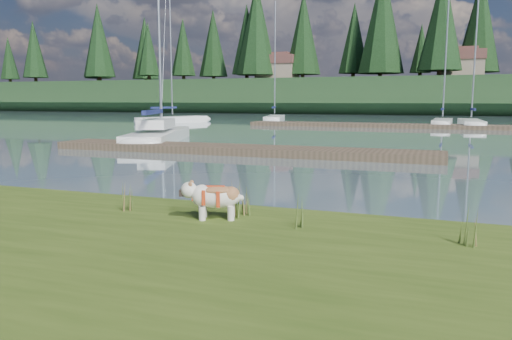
% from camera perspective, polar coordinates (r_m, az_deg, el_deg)
% --- Properties ---
extents(ground, '(200.00, 200.00, 0.00)m').
position_cam_1_polar(ground, '(39.59, 15.02, 4.71)').
color(ground, gray).
rests_on(ground, ground).
extents(bank, '(60.00, 9.00, 0.35)m').
position_cam_1_polar(bank, '(5.41, -26.61, -14.29)').
color(bank, '#3F5519').
rests_on(bank, ground).
extents(ridge, '(200.00, 20.00, 5.00)m').
position_cam_1_polar(ridge, '(82.44, 18.01, 7.95)').
color(ridge, '#193118').
rests_on(ridge, ground).
extents(bulldog, '(0.96, 0.60, 0.57)m').
position_cam_1_polar(bulldog, '(7.59, -4.71, -2.96)').
color(bulldog, silver).
rests_on(bulldog, bank).
extents(sailboat_main, '(5.01, 9.61, 13.65)m').
position_cam_1_polar(sailboat_main, '(26.56, -10.75, 4.21)').
color(sailboat_main, white).
rests_on(sailboat_main, ground).
extents(dock_near, '(16.00, 2.00, 0.30)m').
position_cam_1_polar(dock_near, '(20.03, -2.46, 2.34)').
color(dock_near, '#4C3D2C').
rests_on(dock_near, ground).
extents(dock_far, '(26.00, 2.20, 0.30)m').
position_cam_1_polar(dock_far, '(39.44, 17.93, 4.80)').
color(dock_far, '#4C3D2C').
rests_on(dock_far, ground).
extents(sailboat_bg_0, '(4.41, 8.20, 11.82)m').
position_cam_1_polar(sailboat_bg_0, '(46.99, -8.84, 5.77)').
color(sailboat_bg_0, white).
rests_on(sailboat_bg_0, ground).
extents(sailboat_bg_1, '(3.18, 7.69, 11.31)m').
position_cam_1_polar(sailboat_bg_1, '(48.74, 2.21, 5.95)').
color(sailboat_bg_1, white).
rests_on(sailboat_bg_1, ground).
extents(sailboat_bg_2, '(1.59, 6.85, 10.35)m').
position_cam_1_polar(sailboat_bg_2, '(43.01, 20.55, 5.16)').
color(sailboat_bg_2, white).
rests_on(sailboat_bg_2, ground).
extents(sailboat_bg_3, '(1.82, 7.58, 11.11)m').
position_cam_1_polar(sailboat_bg_3, '(42.75, 23.27, 5.00)').
color(sailboat_bg_3, white).
rests_on(sailboat_bg_3, ground).
extents(weed_0, '(0.17, 0.14, 0.59)m').
position_cam_1_polar(weed_0, '(7.66, -2.29, -3.64)').
color(weed_0, '#475B23').
rests_on(weed_0, bank).
extents(weed_1, '(0.17, 0.14, 0.50)m').
position_cam_1_polar(weed_1, '(7.87, -0.97, -3.59)').
color(weed_1, '#475B23').
rests_on(weed_1, bank).
extents(weed_2, '(0.17, 0.14, 0.54)m').
position_cam_1_polar(weed_2, '(6.75, 23.15, -6.10)').
color(weed_2, '#475B23').
rests_on(weed_2, bank).
extents(weed_3, '(0.17, 0.14, 0.60)m').
position_cam_1_polar(weed_3, '(8.41, -14.50, -2.81)').
color(weed_3, '#475B23').
rests_on(weed_3, bank).
extents(weed_4, '(0.17, 0.14, 0.50)m').
position_cam_1_polar(weed_4, '(7.07, 5.56, -5.00)').
color(weed_4, '#475B23').
rests_on(weed_4, bank).
extents(mud_lip, '(60.00, 0.50, 0.14)m').
position_cam_1_polar(mud_lip, '(8.86, -5.28, -5.55)').
color(mud_lip, '#33281C').
rests_on(mud_lip, ground).
extents(conifer_0, '(5.72, 5.72, 14.15)m').
position_cam_1_polar(conifer_0, '(96.91, -17.57, 13.95)').
color(conifer_0, '#382619').
rests_on(conifer_0, ridge).
extents(conifer_1, '(4.40, 4.40, 11.30)m').
position_cam_1_polar(conifer_1, '(91.95, -8.33, 13.72)').
color(conifer_1, '#382619').
rests_on(conifer_1, ridge).
extents(conifer_2, '(6.60, 6.60, 16.05)m').
position_cam_1_polar(conifer_2, '(83.31, 0.05, 15.96)').
color(conifer_2, '#382619').
rests_on(conifer_2, ridge).
extents(conifer_3, '(4.84, 4.84, 12.25)m').
position_cam_1_polar(conifer_3, '(83.06, 11.13, 14.58)').
color(conifer_3, '#382619').
rests_on(conifer_3, ridge).
extents(conifer_4, '(6.16, 6.16, 15.10)m').
position_cam_1_polar(conifer_4, '(76.15, 20.46, 15.87)').
color(conifer_4, '#382619').
rests_on(conifer_4, ridge).
extents(house_0, '(6.30, 5.30, 4.65)m').
position_cam_1_polar(house_0, '(83.59, 2.51, 11.64)').
color(house_0, gray).
rests_on(house_0, ridge).
extents(house_1, '(6.30, 5.30, 4.65)m').
position_cam_1_polar(house_1, '(80.55, 22.44, 11.17)').
color(house_1, gray).
rests_on(house_1, ridge).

